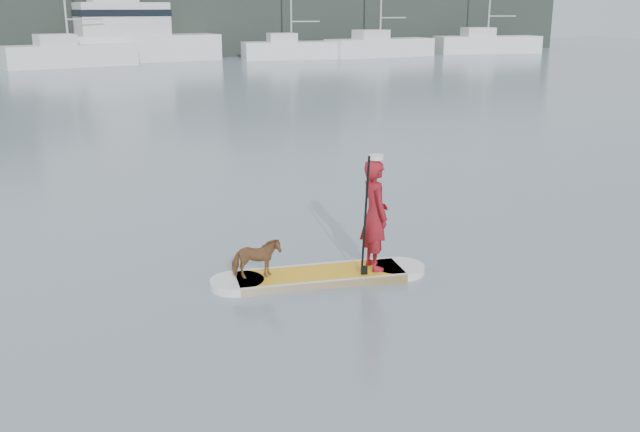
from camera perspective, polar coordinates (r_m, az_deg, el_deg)
name	(u,v)px	position (r m, az deg, el deg)	size (l,w,h in m)	color
ground	(443,314)	(9.75, 9.83, -7.74)	(140.00, 140.00, 0.00)	slate
paddleboard	(320,276)	(10.73, 0.00, -4.82)	(3.26, 1.22, 0.12)	#EBA216
paddler	(375,215)	(10.66, 4.40, 0.10)	(0.61, 0.40, 1.68)	maroon
white_cap	(376,157)	(10.45, 4.50, 4.71)	(0.22, 0.22, 0.07)	silver
dog	(256,259)	(10.43, -5.13, -3.43)	(0.32, 0.71, 0.60)	#55331D
paddle	(365,231)	(10.42, 3.62, -1.22)	(0.10, 0.30, 2.00)	black
sailboat_d	(68,53)	(52.52, -19.50, 12.20)	(9.09, 4.44, 12.86)	silver
sailboat_e	(291,49)	(56.95, -2.36, 13.22)	(7.82, 3.46, 10.96)	silver
sailboat_f	(379,45)	(59.74, 4.77, 13.45)	(9.20, 3.41, 13.50)	silver
motor_yacht_a	(132,34)	(56.13, -14.80, 13.87)	(12.02, 5.04, 7.00)	silver
shore_mass	(68,19)	(60.58, -19.53, 14.62)	(90.00, 6.00, 6.00)	black
shore_building_east	(280,6)	(65.54, -3.19, 16.44)	(10.00, 4.00, 8.00)	black
sailboat_g	(486,43)	(65.88, 13.17, 13.32)	(9.49, 4.51, 12.18)	silver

